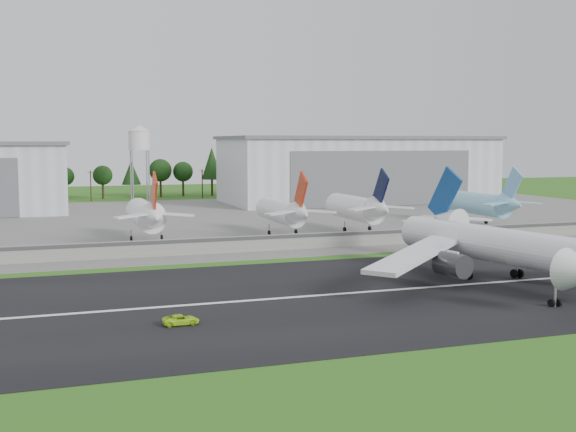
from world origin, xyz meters
name	(u,v)px	position (x,y,z in m)	size (l,w,h in m)	color
ground	(355,310)	(0.00, 0.00, 0.00)	(600.00, 600.00, 0.00)	#225F16
runway	(327,295)	(0.00, 10.00, 0.05)	(320.00, 60.00, 0.10)	black
runway_centerline	(327,295)	(0.00, 10.00, 0.11)	(220.00, 1.00, 0.02)	white
apron	(187,220)	(0.00, 120.00, 0.05)	(320.00, 150.00, 0.10)	slate
blast_fence	(247,244)	(0.00, 54.99, 1.81)	(240.00, 0.61, 3.50)	gray
hangar_east	(357,169)	(75.00, 164.92, 12.63)	(102.00, 47.00, 25.20)	silver
water_tower	(139,138)	(-5.00, 185.00, 24.55)	(8.40, 8.40, 29.40)	#99999E
utility_poles	(148,200)	(0.00, 200.00, 0.00)	(230.00, 3.00, 12.00)	black
treeline	(143,197)	(0.00, 215.00, 0.00)	(320.00, 16.00, 22.00)	black
main_airliner	(501,254)	(30.41, 9.57, 4.89)	(56.28, 59.02, 18.17)	white
ground_vehicle	(181,320)	(-24.24, -0.55, 0.74)	(2.14, 4.64, 1.29)	#ACE81B
parked_jet_red_a	(147,215)	(-17.61, 76.59, 6.38)	(7.36, 31.29, 16.90)	white
parked_jet_red_b	(284,212)	(15.67, 76.54, 6.04)	(7.36, 31.29, 16.54)	white
parked_jet_navy	(360,208)	(35.80, 76.59, 6.39)	(7.36, 31.29, 16.91)	white
parked_jet_skyblue	(479,203)	(74.18, 81.58, 6.27)	(7.36, 37.29, 16.83)	#84CAE4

